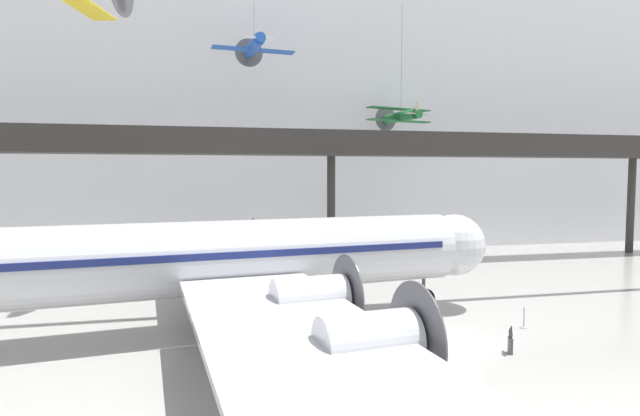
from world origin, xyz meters
The scene contains 8 objects.
ground_plane centered at (0.00, 0.00, 0.00)m, with size 260.00×260.00×0.00m, color #9E9B96.
hangar_back_wall centered at (0.00, 29.09, 13.92)m, with size 140.00×3.00×27.85m.
mezzanine_walkway centered at (0.00, 19.53, 9.52)m, with size 110.00×3.20×11.22m.
airliner_silver_main centered at (-9.75, 3.82, 3.59)m, with size 30.71×35.08×10.44m.
suspended_plane_green_biplane centered at (7.36, 23.49, 13.07)m, with size 6.69×5.59×11.33m.
suspended_plane_blue_trainer centered at (-6.36, 20.81, 18.03)m, with size 6.78×5.52×6.56m.
stanchion_barrier centered at (5.17, 1.19, 0.33)m, with size 0.36×0.36×1.08m.
info_sign_pedestal centered at (2.42, -1.83, 0.46)m, with size 0.35×0.73×1.24m.
Camera 1 is at (-10.05, -20.44, 7.64)m, focal length 28.00 mm.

